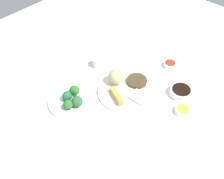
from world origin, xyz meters
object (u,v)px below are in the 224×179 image
main_plate (127,91)px  soy_sauce_bowl (181,92)px  teacup (98,62)px  sauce_ramekin_sweet_and_sour (170,65)px  broccoli_plate (71,101)px  sauce_ramekin_hot_mustard (182,111)px

main_plate → soy_sauce_bowl: (0.17, -0.21, 0.01)m
soy_sauce_bowl → teacup: size_ratio=1.71×
main_plate → teacup: (0.05, 0.24, 0.02)m
soy_sauce_bowl → sauce_ramekin_sweet_and_sour: (0.14, 0.15, -0.00)m
broccoli_plate → sauce_ramekin_sweet_and_sour: bearing=-21.1°
broccoli_plate → main_plate: bearing=-33.9°
main_plate → sauce_ramekin_hot_mustard: bearing=-74.8°
main_plate → sauce_ramekin_sweet_and_sour: size_ratio=4.36×
soy_sauce_bowl → sauce_ramekin_hot_mustard: bearing=-144.8°
sauce_ramekin_hot_mustard → sauce_ramekin_sweet_and_sour: 0.32m
sauce_ramekin_hot_mustard → sauce_ramekin_sweet_and_sour: size_ratio=1.00×
sauce_ramekin_hot_mustard → sauce_ramekin_sweet_and_sour: bearing=43.3°
soy_sauce_bowl → sauce_ramekin_sweet_and_sour: 0.21m
main_plate → teacup: bearing=79.0°
sauce_ramekin_hot_mustard → sauce_ramekin_sweet_and_sour: same height
sauce_ramekin_hot_mustard → broccoli_plate: bearing=125.6°
teacup → sauce_ramekin_sweet_and_sour: bearing=-48.9°
soy_sauce_bowl → sauce_ramekin_hot_mustard: 0.11m
main_plate → sauce_ramekin_hot_mustard: size_ratio=4.36×
sauce_ramekin_sweet_and_sour → sauce_ramekin_hot_mustard: bearing=-136.7°
main_plate → soy_sauce_bowl: 0.27m
broccoli_plate → soy_sauce_bowl: soy_sauce_bowl is taller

